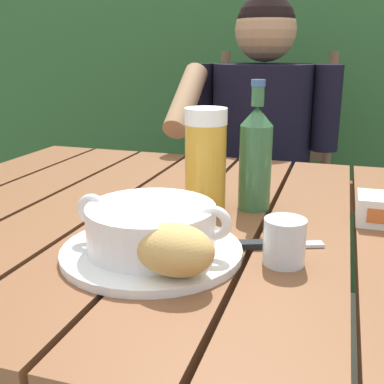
% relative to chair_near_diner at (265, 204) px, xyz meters
% --- Properties ---
extents(dining_table, '(1.32, 0.96, 0.76)m').
position_rel_chair_near_diner_xyz_m(dining_table, '(0.06, -0.92, 0.18)').
color(dining_table, brown).
rests_on(dining_table, ground_plane).
extents(hedge_backdrop, '(3.56, 0.93, 1.87)m').
position_rel_chair_near_diner_xyz_m(hedge_backdrop, '(0.24, 0.67, 0.49)').
color(hedge_backdrop, '#2D572B').
rests_on(hedge_backdrop, ground_plane).
extents(chair_near_diner, '(0.44, 0.47, 1.04)m').
position_rel_chair_near_diner_xyz_m(chair_near_diner, '(0.00, 0.00, 0.00)').
color(chair_near_diner, brown).
rests_on(chair_near_diner, ground_plane).
extents(person_eating, '(0.48, 0.47, 1.21)m').
position_rel_chair_near_diner_xyz_m(person_eating, '(-0.00, -0.21, 0.22)').
color(person_eating, black).
rests_on(person_eating, ground_plane).
extents(serving_plate, '(0.26, 0.26, 0.01)m').
position_rel_chair_near_diner_xyz_m(serving_plate, '(0.00, -1.12, 0.28)').
color(serving_plate, white).
rests_on(serving_plate, dining_table).
extents(soup_bowl, '(0.24, 0.19, 0.07)m').
position_rel_chair_near_diner_xyz_m(soup_bowl, '(0.00, -1.12, 0.31)').
color(soup_bowl, white).
rests_on(soup_bowl, serving_plate).
extents(bread_roll, '(0.12, 0.10, 0.07)m').
position_rel_chair_near_diner_xyz_m(bread_roll, '(0.06, -1.19, 0.31)').
color(bread_roll, tan).
rests_on(bread_roll, serving_plate).
extents(beer_glass, '(0.08, 0.08, 0.19)m').
position_rel_chair_near_diner_xyz_m(beer_glass, '(0.02, -0.90, 0.36)').
color(beer_glass, gold).
rests_on(beer_glass, dining_table).
extents(beer_bottle, '(0.06, 0.06, 0.24)m').
position_rel_chair_near_diner_xyz_m(beer_bottle, '(0.10, -0.86, 0.37)').
color(beer_bottle, '#336137').
rests_on(beer_bottle, dining_table).
extents(water_glass_small, '(0.06, 0.06, 0.07)m').
position_rel_chair_near_diner_xyz_m(water_glass_small, '(0.19, -1.09, 0.30)').
color(water_glass_small, silver).
rests_on(water_glass_small, dining_table).
extents(table_knife, '(0.15, 0.07, 0.01)m').
position_rel_chair_near_diner_xyz_m(table_knife, '(0.15, -1.04, 0.27)').
color(table_knife, silver).
rests_on(table_knife, dining_table).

